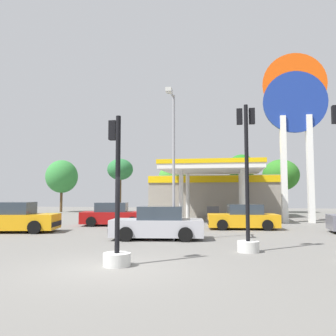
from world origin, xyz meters
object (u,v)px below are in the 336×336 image
object	(u,v)px
tree_2	(173,179)
corner_streetlamp	(173,151)
traffic_signal_0	(247,204)
tree_3	(242,168)
car_4	(114,215)
tree_4	(281,175)
car_3	(158,224)
station_pole_sign	(295,113)
car_0	(243,218)
tree_0	(62,177)
tree_1	(120,170)
traffic_signal_3	(117,228)
car_2	(14,218)

from	to	relation	value
tree_2	corner_streetlamp	xyz separation A→B (m)	(4.02, -25.19, 0.02)
traffic_signal_0	tree_3	xyz separation A→B (m)	(0.82, 26.99, 3.34)
car_4	tree_4	world-z (taller)	tree_4
car_3	tree_2	bearing A→B (deg)	97.47
car_4	tree_2	xyz separation A→B (m)	(1.00, 18.32, 3.22)
car_4	corner_streetlamp	xyz separation A→B (m)	(5.01, -6.88, 3.24)
station_pole_sign	tree_3	bearing A→B (deg)	104.45
car_0	tree_2	xyz separation A→B (m)	(-7.19, 19.26, 3.24)
tree_0	tree_1	xyz separation A→B (m)	(6.95, 0.51, 0.74)
tree_1	traffic_signal_3	bearing A→B (deg)	-72.29
tree_1	tree_4	bearing A→B (deg)	6.72
car_4	corner_streetlamp	distance (m)	9.11
station_pole_sign	tree_1	size ratio (longest dim) A/B	2.03
car_4	traffic_signal_3	xyz separation A→B (m)	(4.26, -12.19, 0.39)
station_pole_sign	tree_1	world-z (taller)	station_pole_sign
car_3	corner_streetlamp	size ratio (longest dim) A/B	0.67
tree_1	tree_2	world-z (taller)	tree_1
corner_streetlamp	tree_0	bearing A→B (deg)	126.41
car_3	tree_2	distance (m)	25.01
car_2	tree_1	world-z (taller)	tree_1
car_2	traffic_signal_0	distance (m)	12.79
car_0	tree_4	world-z (taller)	tree_4
tree_2	corner_streetlamp	size ratio (longest dim) A/B	0.87
station_pole_sign	tree_0	xyz separation A→B (m)	(-24.14, 11.46, -3.87)
station_pole_sign	tree_3	size ratio (longest dim) A/B	1.92
car_0	car_3	world-z (taller)	car_3
car_2	tree_3	xyz separation A→B (m)	(12.79, 22.60, 4.28)
tree_0	corner_streetlamp	world-z (taller)	corner_streetlamp
car_2	traffic_signal_3	size ratio (longest dim) A/B	1.12
traffic_signal_0	corner_streetlamp	size ratio (longest dim) A/B	0.81
car_4	tree_3	distance (m)	20.41
station_pole_sign	traffic_signal_0	xyz separation A→B (m)	(-4.25, -13.66, -6.33)
car_2	tree_4	size ratio (longest dim) A/B	0.80
station_pole_sign	car_4	bearing A→B (deg)	-159.71
tree_4	corner_streetlamp	size ratio (longest dim) A/B	0.92
station_pole_sign	car_3	xyz separation A→B (m)	(-8.06, -10.81, -7.33)
traffic_signal_3	car_3	bearing A→B (deg)	90.31
car_0	tree_3	xyz separation A→B (m)	(0.66, 18.82, 4.35)
station_pole_sign	tree_2	size ratio (longest dim) A/B	2.23
car_3	traffic_signal_0	xyz separation A→B (m)	(3.81, -2.84, 1.00)
tree_0	traffic_signal_3	bearing A→B (deg)	-60.25
car_2	tree_2	world-z (taller)	tree_2
car_0	traffic_signal_3	xyz separation A→B (m)	(-3.94, -11.25, 0.41)
car_3	traffic_signal_3	bearing A→B (deg)	-89.69
tree_2	corner_streetlamp	distance (m)	25.51
car_0	car_2	bearing A→B (deg)	-162.69
car_2	tree_0	size ratio (longest dim) A/B	0.78
car_3	car_0	bearing A→B (deg)	53.33
tree_0	tree_2	size ratio (longest dim) A/B	1.08
car_3	tree_3	bearing A→B (deg)	79.15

